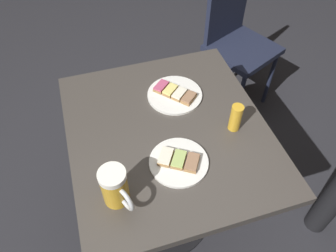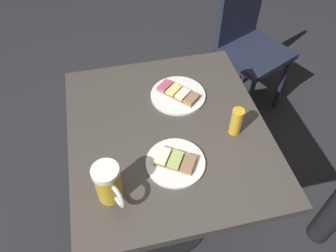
% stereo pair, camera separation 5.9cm
% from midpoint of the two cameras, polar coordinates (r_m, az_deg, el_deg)
% --- Properties ---
extents(ground_plane, '(6.00, 6.00, 0.00)m').
position_cam_midpoint_polar(ground_plane, '(1.88, -0.93, -15.74)').
color(ground_plane, '#28282D').
extents(cafe_table, '(0.74, 0.83, 0.76)m').
position_cam_midpoint_polar(cafe_table, '(1.35, -1.25, -4.89)').
color(cafe_table, black).
rests_on(cafe_table, ground_plane).
extents(plate_near, '(0.21, 0.21, 0.03)m').
position_cam_midpoint_polar(plate_near, '(1.13, 0.39, -6.23)').
color(plate_near, white).
rests_on(plate_near, cafe_table).
extents(plate_far, '(0.23, 0.23, 0.03)m').
position_cam_midpoint_polar(plate_far, '(1.35, -0.07, 5.59)').
color(plate_far, white).
rests_on(plate_far, cafe_table).
extents(beer_mug, '(0.09, 0.13, 0.14)m').
position_cam_midpoint_polar(beer_mug, '(1.02, -10.86, -10.54)').
color(beer_mug, gold).
rests_on(beer_mug, cafe_table).
extents(beer_glass_small, '(0.04, 0.04, 0.11)m').
position_cam_midpoint_polar(beer_glass_small, '(1.21, 10.39, 1.40)').
color(beer_glass_small, gold).
rests_on(beer_glass_small, cafe_table).
extents(cafe_chair, '(0.50, 0.50, 0.90)m').
position_cam_midpoint_polar(cafe_chair, '(2.17, 11.03, 15.21)').
color(cafe_chair, '#1E2338').
rests_on(cafe_chair, ground_plane).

